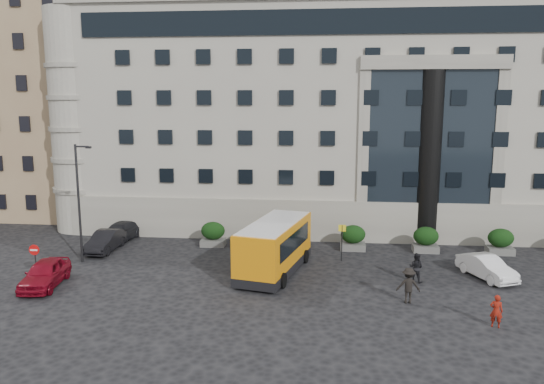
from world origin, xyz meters
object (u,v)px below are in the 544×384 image
Objects in this scene: parked_car_b at (106,241)px; pedestrian_a at (496,311)px; hedge_e at (501,241)px; no_entry_sign at (35,255)px; parked_car_c at (120,232)px; parked_car_a at (45,273)px; hedge_d at (426,239)px; pedestrian_c at (408,285)px; hedge_b at (282,236)px; bus_stop_sign at (342,236)px; parked_car_d at (145,216)px; hedge_c at (353,237)px; pedestrian_b at (416,267)px; minibus at (275,245)px; hedge_a at (213,234)px; white_taxi at (487,267)px; street_lamp at (79,199)px; red_truck at (135,201)px.

parked_car_b is 2.70× the size of pedestrian_a.
no_entry_sign is (-29.80, -8.84, 0.72)m from hedge_e.
parked_car_a is at bearing -86.04° from parked_car_c.
hedge_d is 0.94× the size of pedestrian_c.
hedge_b is 5.19m from bus_stop_sign.
parked_car_a is 15.93m from parked_car_d.
hedge_b is 0.40× the size of parked_car_a.
pedestrian_c reaches higher than parked_car_b.
pedestrian_a is at bearing -63.92° from hedge_c.
parked_car_c is 22.97m from pedestrian_c.
pedestrian_b is at bearing -104.89° from pedestrian_c.
minibus reaches higher than bus_stop_sign.
hedge_b is at bearing 180.00° from hedge_d.
pedestrian_c is (12.87, -9.99, 0.05)m from hedge_a.
hedge_a is 0.22× the size of minibus.
pedestrian_b reaches higher than white_taxi.
street_lamp is 21.72m from pedestrian_c.
hedge_e reaches higher than parked_car_a.
pedestrian_c reaches higher than hedge_a.
minibus reaches higher than hedge_e.
hedge_e is 0.39× the size of parked_car_d.
parked_car_c is at bearing 80.99° from no_entry_sign.
hedge_e is 0.40× the size of parked_car_a.
hedge_c is 1.00× the size of hedge_d.
parked_car_d is at bearing 84.38° from no_entry_sign.
parked_car_c is 1.13× the size of white_taxi.
pedestrian_a is at bearing -8.65° from no_entry_sign.
pedestrian_c reaches higher than hedge_b.
parked_car_c is at bearing 175.29° from hedge_a.
pedestrian_a is 6.79m from pedestrian_b.
red_truck reaches higher than no_entry_sign.
red_truck is (-30.51, 10.14, 0.36)m from hedge_e.
pedestrian_a is at bearing -108.10° from hedge_e.
hedge_c and hedge_e have the same top height.
bus_stop_sign reaches higher than pedestrian_c.
hedge_b is 0.23× the size of street_lamp.
pedestrian_a is 4.66m from pedestrian_c.
minibus is at bearing -3.73° from street_lamp.
hedge_e is 0.22× the size of minibus.
hedge_e is 9.55m from pedestrian_b.
parked_car_d is at bearing 160.33° from hedge_c.
hedge_e is 0.94× the size of pedestrian_c.
pedestrian_c is (-0.97, -3.44, 0.08)m from pedestrian_b.
hedge_b is at bearing 133.89° from white_taxi.
hedge_e reaches higher than pedestrian_a.
pedestrian_a is (16.64, -12.74, -0.11)m from hedge_a.
hedge_a is 7.72m from minibus.
minibus is 1.86× the size of parked_car_b.
bus_stop_sign is (-11.30, -2.80, 0.80)m from hedge_e.
red_truck is (-0.71, 18.97, -0.36)m from no_entry_sign.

